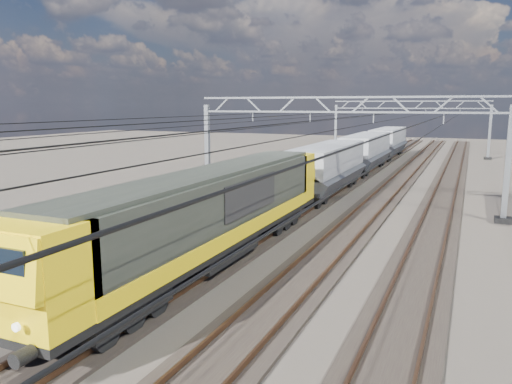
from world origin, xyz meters
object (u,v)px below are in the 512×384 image
at_px(hopper_wagon_third, 388,140).
at_px(hopper_wagon_mid, 366,150).
at_px(locomotive, 212,211).
at_px(catenary_gantry_mid, 340,148).
at_px(catenary_gantry_far, 409,126).
at_px(hopper_wagon_lead, 327,165).

bearing_deg(hopper_wagon_third, hopper_wagon_mid, -90.00).
height_order(locomotive, hopper_wagon_mid, locomotive).
bearing_deg(catenary_gantry_mid, catenary_gantry_far, 90.00).
relative_size(locomotive, hopper_wagon_mid, 1.62).
xyz_separation_m(catenary_gantry_mid, hopper_wagon_third, (-2.00, 32.81, -1.67)).
relative_size(locomotive, hopper_wagon_lead, 1.62).
bearing_deg(hopper_wagon_third, hopper_wagon_lead, -90.00).
distance_m(catenary_gantry_far, hopper_wagon_lead, 31.69).
relative_size(catenary_gantry_far, hopper_wagon_third, 1.53).
bearing_deg(catenary_gantry_mid, hopper_wagon_mid, 96.13).
bearing_deg(hopper_wagon_lead, hopper_wagon_mid, 90.00).
relative_size(catenary_gantry_mid, hopper_wagon_third, 1.53).
xyz_separation_m(catenary_gantry_far, hopper_wagon_mid, (-2.00, -17.39, -1.67)).
relative_size(hopper_wagon_lead, hopper_wagon_third, 1.00).
distance_m(hopper_wagon_lead, hopper_wagon_mid, 14.20).
distance_m(catenary_gantry_mid, catenary_gantry_far, 36.00).
bearing_deg(hopper_wagon_third, catenary_gantry_mid, -86.51).
height_order(locomotive, hopper_wagon_third, locomotive).
distance_m(catenary_gantry_far, hopper_wagon_third, 4.12).
height_order(hopper_wagon_mid, hopper_wagon_third, same).
bearing_deg(catenary_gantry_far, hopper_wagon_lead, -93.62).
relative_size(locomotive, hopper_wagon_third, 1.62).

